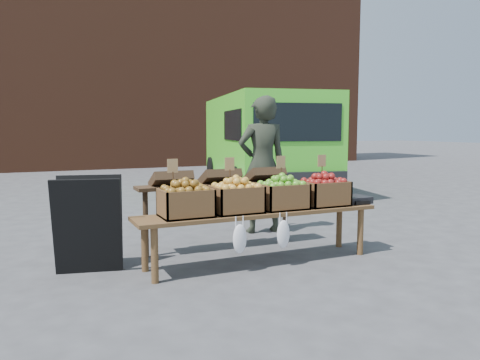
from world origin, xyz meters
name	(u,v)px	position (x,y,z in m)	size (l,w,h in m)	color
ground	(217,284)	(0.00, 0.00, 0.00)	(80.00, 80.00, 0.00)	#4A4A4D
brick_building	(66,32)	(0.00, 15.00, 5.00)	(24.00, 4.00, 10.00)	brown
delivery_van	(264,144)	(3.47, 5.69, 1.08)	(2.22, 4.83, 2.17)	#4CDC2C
vendor	(262,165)	(1.40, 1.79, 0.94)	(0.69, 0.45, 1.89)	#292F23
chalkboard_sign	(88,224)	(-1.04, 0.87, 0.49)	(0.65, 0.36, 0.99)	black
back_table	(220,206)	(0.51, 1.18, 0.52)	(2.10, 0.44, 1.04)	#382617
display_bench	(259,237)	(0.68, 0.46, 0.28)	(2.70, 0.56, 0.57)	brown
crate_golden_apples	(186,203)	(-0.15, 0.46, 0.71)	(0.50, 0.40, 0.28)	#9A671D
crate_russet_pears	(236,199)	(0.40, 0.46, 0.71)	(0.50, 0.40, 0.28)	gold
crate_red_apples	(282,196)	(0.95, 0.46, 0.71)	(0.50, 0.40, 0.28)	#317814
crate_green_apples	(324,193)	(1.50, 0.46, 0.71)	(0.50, 0.40, 0.28)	maroon
weighing_scale	(354,200)	(1.93, 0.46, 0.61)	(0.34, 0.30, 0.08)	black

